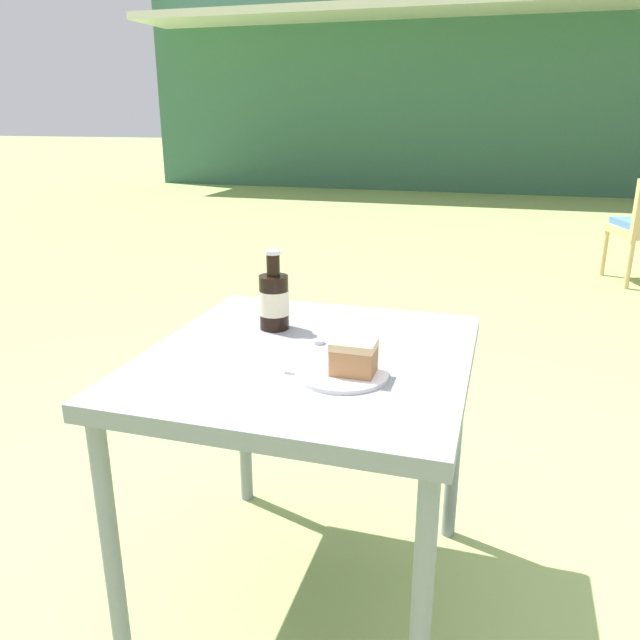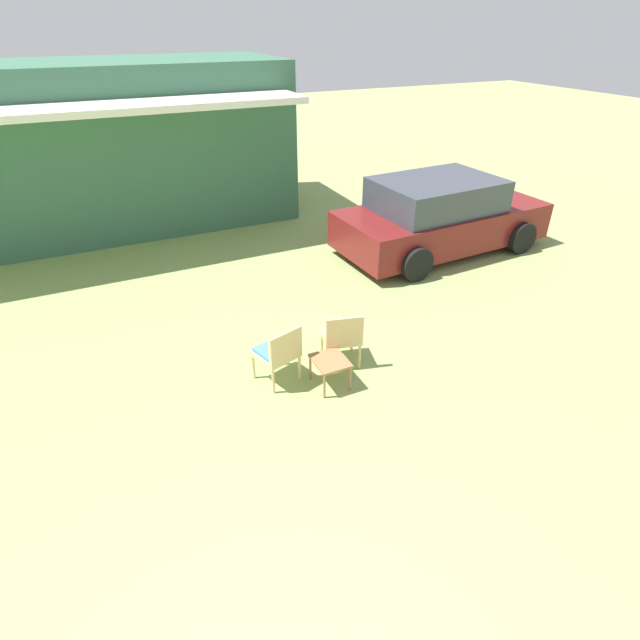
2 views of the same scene
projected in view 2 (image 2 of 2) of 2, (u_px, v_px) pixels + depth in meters
The scene contains 5 objects.
cabin_building at pixel (44, 152), 10.14m from camera, with size 9.90×4.29×3.29m.
parked_car at pixel (440, 216), 9.73m from camera, with size 4.23×2.19×1.43m.
wicker_chair_cushioned at pixel (278, 351), 6.20m from camera, with size 0.60×0.59×0.80m.
wicker_chair_plain at pixel (342, 335), 6.51m from camera, with size 0.58×0.57×0.80m.
garden_side_table at pixel (330, 363), 6.20m from camera, with size 0.41×0.47×0.38m.
Camera 2 is at (-0.22, -1.00, 4.01)m, focal length 28.00 mm.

